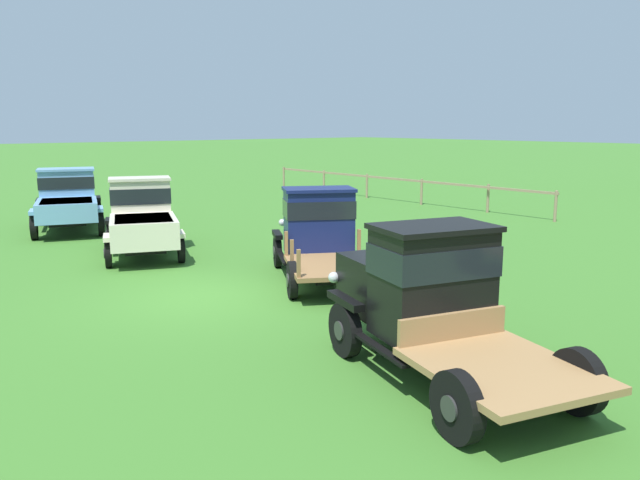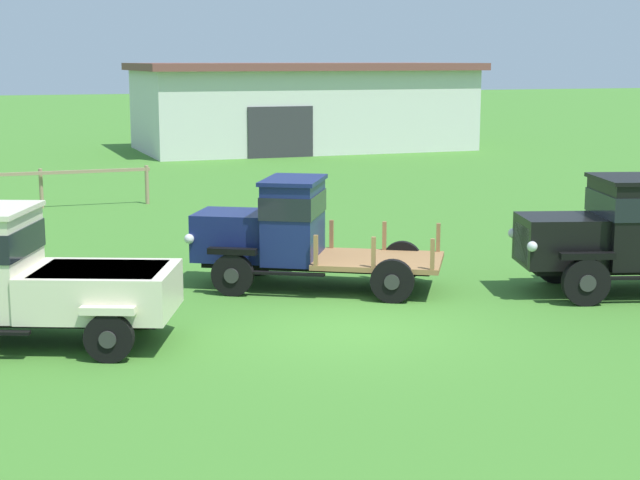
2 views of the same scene
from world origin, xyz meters
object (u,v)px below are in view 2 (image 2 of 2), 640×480
at_px(farm_shed, 302,106).
at_px(vintage_truck_midrow_center, 286,232).
at_px(vintage_truck_second_in_line, 17,279).
at_px(vintage_truck_far_side, 616,234).

distance_m(farm_shed, vintage_truck_midrow_center, 31.43).
height_order(vintage_truck_second_in_line, vintage_truck_far_side, vintage_truck_far_side).
bearing_deg(vintage_truck_second_in_line, vintage_truck_midrow_center, 23.88).
bearing_deg(vintage_truck_midrow_center, vintage_truck_far_side, -24.79).
bearing_deg(vintage_truck_far_side, farm_shed, 81.92).
distance_m(vintage_truck_midrow_center, vintage_truck_far_side, 6.52).
distance_m(farm_shed, vintage_truck_second_in_line, 35.69).
height_order(farm_shed, vintage_truck_midrow_center, farm_shed).
bearing_deg(vintage_truck_far_side, vintage_truck_second_in_line, 178.08).
bearing_deg(vintage_truck_midrow_center, farm_shed, 70.45).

